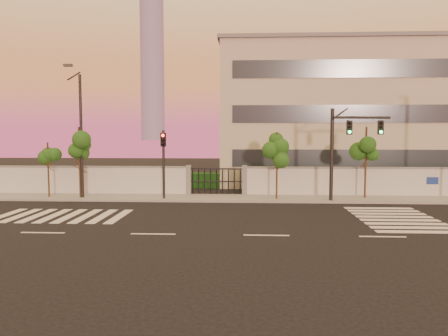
% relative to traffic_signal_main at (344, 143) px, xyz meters
% --- Properties ---
extents(ground, '(120.00, 120.00, 0.00)m').
position_rel_traffic_signal_main_xyz_m(ground, '(-5.35, -9.38, -3.83)').
color(ground, black).
rests_on(ground, ground).
extents(sidewalk, '(60.00, 3.00, 0.15)m').
position_rel_traffic_signal_main_xyz_m(sidewalk, '(-5.35, 1.12, -3.75)').
color(sidewalk, gray).
rests_on(sidewalk, ground).
extents(perimeter_wall, '(60.00, 0.36, 2.20)m').
position_rel_traffic_signal_main_xyz_m(perimeter_wall, '(-5.24, 2.62, -2.76)').
color(perimeter_wall, silver).
rests_on(perimeter_wall, ground).
extents(hedge_row, '(41.00, 4.25, 1.80)m').
position_rel_traffic_signal_main_xyz_m(hedge_row, '(-4.18, 5.36, -3.01)').
color(hedge_row, black).
rests_on(hedge_row, ground).
extents(institutional_building, '(24.40, 12.40, 12.25)m').
position_rel_traffic_signal_main_xyz_m(institutional_building, '(3.65, 12.61, 2.33)').
color(institutional_building, '#BFB6A2').
rests_on(institutional_building, ground).
extents(distant_skyscraper, '(16.00, 16.00, 118.00)m').
position_rel_traffic_signal_main_xyz_m(distant_skyscraper, '(-70.35, 270.62, 58.16)').
color(distant_skyscraper, slate).
rests_on(distant_skyscraper, ground).
extents(road_markings, '(57.00, 7.62, 0.02)m').
position_rel_traffic_signal_main_xyz_m(road_markings, '(-6.93, -5.62, -3.82)').
color(road_markings, silver).
rests_on(road_markings, ground).
extents(street_tree_b, '(1.39, 1.11, 3.85)m').
position_rel_traffic_signal_main_xyz_m(street_tree_b, '(-19.62, 0.60, -0.99)').
color(street_tree_b, '#382314').
rests_on(street_tree_b, ground).
extents(street_tree_c, '(1.62, 1.29, 4.88)m').
position_rel_traffic_signal_main_xyz_m(street_tree_c, '(-17.42, 0.58, -0.23)').
color(street_tree_c, '#382314').
rests_on(street_tree_c, ground).
extents(street_tree_d, '(1.49, 1.18, 4.55)m').
position_rel_traffic_signal_main_xyz_m(street_tree_d, '(-4.19, 0.65, -0.48)').
color(street_tree_d, '#382314').
rests_on(street_tree_d, ground).
extents(street_tree_e, '(1.60, 1.27, 4.90)m').
position_rel_traffic_signal_main_xyz_m(street_tree_e, '(1.76, 1.28, -0.22)').
color(street_tree_e, '#382314').
rests_on(street_tree_e, ground).
extents(traffic_signal_main, '(3.82, 0.69, 6.05)m').
position_rel_traffic_signal_main_xyz_m(traffic_signal_main, '(0.00, 0.00, 0.00)').
color(traffic_signal_main, black).
rests_on(traffic_signal_main, ground).
extents(traffic_signal_secondary, '(0.36, 0.35, 4.67)m').
position_rel_traffic_signal_main_xyz_m(traffic_signal_secondary, '(-11.70, 0.32, -0.86)').
color(traffic_signal_secondary, black).
rests_on(traffic_signal_secondary, ground).
extents(streetlight_west, '(0.52, 2.10, 8.74)m').
position_rel_traffic_signal_main_xyz_m(streetlight_west, '(-17.27, 0.33, 0.90)').
color(streetlight_west, black).
rests_on(streetlight_west, ground).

